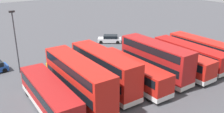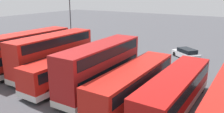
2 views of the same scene
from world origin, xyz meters
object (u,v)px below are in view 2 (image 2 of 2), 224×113
Objects in this scene: bus_double_decker_seventh at (28,50)px; lamp_post_tall at (70,19)px; bus_double_decker_sixth at (53,53)px; waste_bin_yellow at (85,50)px; bus_single_deck_second at (175,90)px; car_small_green at (67,40)px; bus_single_deck_third at (134,82)px; bus_single_deck_fifth at (72,67)px; bus_double_decker_fourth at (101,66)px; car_hatchback_silver at (186,53)px; bus_single_deck_far_end at (12,53)px.

lamp_post_tall reaches higher than bus_double_decker_seventh.
waste_bin_yellow is (3.07, -9.35, -1.97)m from bus_double_decker_sixth.
bus_double_decker_seventh is at bearing -0.75° from bus_single_deck_second.
bus_double_decker_sixth is 2.68× the size of car_small_green.
waste_bin_yellow is (-6.61, 3.13, -0.22)m from car_small_green.
bus_single_deck_third is 14.37m from bus_double_decker_seventh.
bus_single_deck_fifth is 1.39× the size of lamp_post_tall.
car_hatchback_silver is at bearing -103.95° from bus_double_decker_fourth.
bus_single_deck_far_end is 23.56m from car_hatchback_silver.
bus_double_decker_sixth is at bearing 122.62° from lamp_post_tall.
bus_single_deck_fifth is (3.79, -0.23, -0.82)m from bus_double_decker_fourth.
bus_single_deck_fifth reaches higher than waste_bin_yellow.
bus_single_deck_third is at bearing 88.50° from car_hatchback_silver.
lamp_post_tall reaches higher than waste_bin_yellow.
bus_single_deck_second is at bearing 179.25° from bus_double_decker_seventh.
bus_double_decker_seventh reaches higher than car_small_green.
bus_single_deck_third is at bearing 143.11° from waste_bin_yellow.
car_small_green is at bearing -77.92° from bus_single_deck_far_end.
bus_double_decker_sixth is 11.33× the size of waste_bin_yellow.
car_small_green is (2.78, -12.98, -0.92)m from bus_single_deck_far_end.
bus_single_deck_far_end is at bearing 40.08° from car_hatchback_silver.
car_hatchback_silver is at bearing -127.16° from bus_double_decker_sixth.
lamp_post_tall is 5.81m from waste_bin_yellow.
bus_double_decker_sixth is (3.44, -0.74, 0.82)m from bus_single_deck_fifth.
car_small_green is 4.23× the size of waste_bin_yellow.
bus_double_decker_fourth reaches higher than bus_single_deck_far_end.
bus_double_decker_sixth is 10.03m from waste_bin_yellow.
car_hatchback_silver is 20.90m from car_small_green.
lamp_post_tall is (3.05, -10.97, 2.44)m from bus_double_decker_seventh.
bus_double_decker_sixth is at bearing 108.19° from waste_bin_yellow.
waste_bin_yellow is (6.51, -10.09, -1.15)m from bus_single_deck_fifth.
bus_double_decker_fourth reaches higher than bus_single_deck_second.
waste_bin_yellow is (-0.57, -9.87, -1.97)m from bus_double_decker_seventh.
car_hatchback_silver and car_small_green have the same top height.
car_hatchback_silver is at bearing -166.71° from lamp_post_tall.
lamp_post_tall is at bearing 13.29° from car_hatchback_silver.
lamp_post_tall is (-0.22, -10.95, 3.26)m from bus_single_deck_far_end.
car_hatchback_silver is 1.12× the size of car_small_green.
bus_single_deck_second is 1.00× the size of bus_single_deck_third.
car_hatchback_silver is 0.53× the size of lamp_post_tall.
lamp_post_tall is at bearing -33.34° from bus_single_deck_third.
car_small_green is at bearing -28.94° from bus_single_deck_second.
lamp_post_tall reaches higher than bus_single_deck_far_end.
bus_single_deck_far_end is (14.13, -0.47, -0.83)m from bus_double_decker_fourth.
bus_single_deck_fifth is at bearing 178.67° from bus_single_deck_far_end.
bus_single_deck_third is 1.10× the size of bus_double_decker_sixth.
bus_single_deck_third is 17.61m from bus_single_deck_far_end.
bus_double_decker_seventh is (17.89, -0.23, 0.83)m from bus_single_deck_second.
car_hatchback_silver is (-11.11, -14.65, -1.75)m from bus_double_decker_sixth.
bus_single_deck_second is 1.06× the size of bus_single_deck_far_end.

